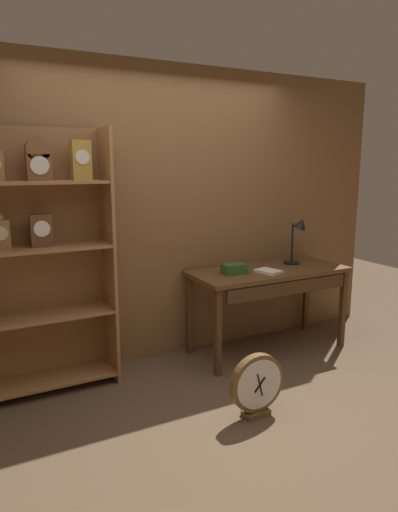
{
  "coord_description": "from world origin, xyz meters",
  "views": [
    {
      "loc": [
        -1.55,
        -2.4,
        1.75
      ],
      "look_at": [
        0.13,
        0.83,
        1.02
      ],
      "focal_mm": 32.04,
      "sensor_mm": 36.0,
      "label": 1
    }
  ],
  "objects_px": {
    "workbench": "(270,279)",
    "toolbox_small": "(234,269)",
    "open_repair_manual": "(269,271)",
    "round_clock_large": "(257,385)",
    "bookshelf": "(19,258)",
    "desk_lamp": "(298,235)"
  },
  "relations": [
    {
      "from": "bookshelf",
      "to": "open_repair_manual",
      "type": "height_order",
      "value": "bookshelf"
    },
    {
      "from": "round_clock_large",
      "to": "toolbox_small",
      "type": "bearing_deg",
      "value": 67.52
    },
    {
      "from": "workbench",
      "to": "open_repair_manual",
      "type": "relative_size",
      "value": 6.79
    },
    {
      "from": "bookshelf",
      "to": "workbench",
      "type": "bearing_deg",
      "value": -5.32
    },
    {
      "from": "workbench",
      "to": "toolbox_small",
      "type": "bearing_deg",
      "value": 177.89
    },
    {
      "from": "bookshelf",
      "to": "round_clock_large",
      "type": "bearing_deg",
      "value": -38.98
    },
    {
      "from": "desk_lamp",
      "to": "toolbox_small",
      "type": "distance_m",
      "value": 0.8
    },
    {
      "from": "bookshelf",
      "to": "workbench",
      "type": "relative_size",
      "value": 1.36
    },
    {
      "from": "bookshelf",
      "to": "toolbox_small",
      "type": "height_order",
      "value": "bookshelf"
    },
    {
      "from": "open_repair_manual",
      "to": "round_clock_large",
      "type": "height_order",
      "value": "open_repair_manual"
    },
    {
      "from": "open_repair_manual",
      "to": "bookshelf",
      "type": "bearing_deg",
      "value": 156.05
    },
    {
      "from": "desk_lamp",
      "to": "open_repair_manual",
      "type": "bearing_deg",
      "value": -160.03
    },
    {
      "from": "open_repair_manual",
      "to": "round_clock_large",
      "type": "distance_m",
      "value": 1.21
    },
    {
      "from": "bookshelf",
      "to": "round_clock_large",
      "type": "relative_size",
      "value": 4.39
    },
    {
      "from": "bookshelf",
      "to": "desk_lamp",
      "type": "relative_size",
      "value": 4.35
    },
    {
      "from": "workbench",
      "to": "desk_lamp",
      "type": "bearing_deg",
      "value": 12.24
    },
    {
      "from": "toolbox_small",
      "to": "open_repair_manual",
      "type": "bearing_deg",
      "value": -18.63
    },
    {
      "from": "desk_lamp",
      "to": "round_clock_large",
      "type": "bearing_deg",
      "value": -139.03
    },
    {
      "from": "toolbox_small",
      "to": "round_clock_large",
      "type": "xyz_separation_m",
      "value": [
        -0.38,
        -0.93,
        -0.6
      ]
    },
    {
      "from": "workbench",
      "to": "desk_lamp",
      "type": "relative_size",
      "value": 3.21
    },
    {
      "from": "workbench",
      "to": "toolbox_small",
      "type": "height_order",
      "value": "toolbox_small"
    },
    {
      "from": "toolbox_small",
      "to": "open_repair_manual",
      "type": "height_order",
      "value": "toolbox_small"
    }
  ]
}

